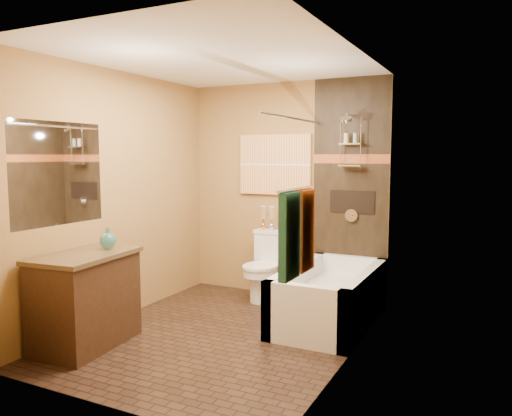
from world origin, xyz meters
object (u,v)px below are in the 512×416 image
Objects in this scene: sunset_painting at (275,165)px; vanity at (85,299)px; bathtub at (330,301)px; toilet at (265,265)px.

sunset_painting is 2.63m from vanity.
toilet reaches higher than bathtub.
sunset_painting is at bearing 65.10° from vanity.
vanity is (-1.72, -1.51, 0.19)m from bathtub.
toilet is 0.80× the size of vanity.
vanity reaches higher than bathtub.
sunset_painting reaches higher than toilet.
toilet is at bearing 153.53° from bathtub.
bathtub is 1.91× the size of toilet.
sunset_painting is 0.60× the size of bathtub.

